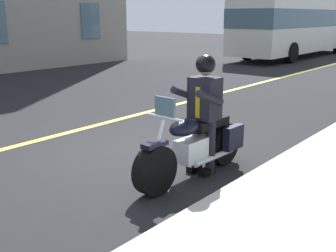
# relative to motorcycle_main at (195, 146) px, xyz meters

# --- Properties ---
(ground_plane) EXTENTS (80.00, 80.00, 0.00)m
(ground_plane) POSITION_rel_motorcycle_main_xyz_m (-0.21, -1.28, -0.45)
(ground_plane) COLOR black
(lane_center_stripe) EXTENTS (60.00, 0.16, 0.01)m
(lane_center_stripe) POSITION_rel_motorcycle_main_xyz_m (-0.21, -3.28, -0.45)
(lane_center_stripe) COLOR #E5DB4C
(lane_center_stripe) RESTS_ON ground_plane
(motorcycle_main) EXTENTS (2.21, 0.63, 1.26)m
(motorcycle_main) POSITION_rel_motorcycle_main_xyz_m (0.00, 0.00, 0.00)
(motorcycle_main) COLOR black
(motorcycle_main) RESTS_ON ground_plane
(rider_main) EXTENTS (0.63, 0.56, 1.74)m
(rider_main) POSITION_rel_motorcycle_main_xyz_m (-0.19, 0.00, 0.58)
(rider_main) COLOR black
(rider_main) RESTS_ON ground_plane
(bus_far) EXTENTS (11.05, 2.70, 3.30)m
(bus_far) POSITION_rel_motorcycle_main_xyz_m (-18.09, -6.21, 1.42)
(bus_far) COLOR white
(bus_far) RESTS_ON ground_plane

